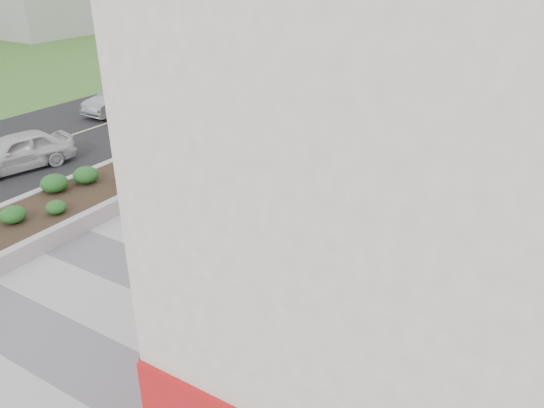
{
  "coord_description": "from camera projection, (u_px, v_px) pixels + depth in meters",
  "views": [
    {
      "loc": [
        8.24,
        -6.64,
        7.83
      ],
      "look_at": [
        0.97,
        5.22,
        1.1
      ],
      "focal_mm": 35.0,
      "sensor_mm": 36.0,
      "label": 1
    }
  ],
  "objects": [
    {
      "name": "ground",
      "position": [
        120.0,
        320.0,
        12.39
      ],
      "size": [
        160.0,
        160.0,
        0.0
      ],
      "primitive_type": "plane",
      "color": "gray",
      "rests_on": "ground"
    },
    {
      "name": "walkway",
      "position": [
        200.0,
        261.0,
        14.69
      ],
      "size": [
        8.0,
        36.0,
        0.01
      ],
      "primitive_type": "cube",
      "color": "#A8A8AD",
      "rests_on": "ground"
    },
    {
      "name": "building",
      "position": [
        535.0,
        107.0,
        14.26
      ],
      "size": [
        6.04,
        24.08,
        8.0
      ],
      "color": "beige",
      "rests_on": "ground"
    },
    {
      "name": "planter",
      "position": [
        152.0,
        164.0,
        20.16
      ],
      "size": [
        3.0,
        18.0,
        0.9
      ],
      "color": "#9E9EA0",
      "rests_on": "ground"
    },
    {
      "name": "street",
      "position": [
        43.0,
        145.0,
        23.4
      ],
      "size": [
        10.0,
        40.0,
        0.0
      ],
      "primitive_type": "cube",
      "color": "black",
      "rests_on": "ground"
    },
    {
      "name": "traffic_signal_near",
      "position": [
        261.0,
        54.0,
        28.01
      ],
      "size": [
        0.33,
        0.28,
        4.2
      ],
      "color": "black",
      "rests_on": "ground"
    },
    {
      "name": "traffic_signal_far",
      "position": [
        128.0,
        41.0,
        31.96
      ],
      "size": [
        0.33,
        0.28,
        4.2
      ],
      "color": "black",
      "rests_on": "ground"
    },
    {
      "name": "manhole_cover",
      "position": [
        215.0,
        266.0,
        14.45
      ],
      "size": [
        0.44,
        0.44,
        0.01
      ],
      "primitive_type": "cylinder",
      "color": "#595654",
      "rests_on": "ground"
    },
    {
      "name": "skateboarder",
      "position": [
        263.0,
        178.0,
        18.24
      ],
      "size": [
        0.45,
        0.74,
        1.37
      ],
      "rotation": [
        0.0,
        0.0,
        -0.11
      ],
      "color": "beige",
      "rests_on": "ground"
    },
    {
      "name": "car_white",
      "position": [
        17.0,
        152.0,
        20.51
      ],
      "size": [
        2.72,
        4.55,
        1.45
      ],
      "primitive_type": "imported",
      "rotation": [
        0.0,
        0.0,
        -0.25
      ],
      "color": "silver",
      "rests_on": "ground"
    },
    {
      "name": "car_silver",
      "position": [
        120.0,
        99.0,
        27.79
      ],
      "size": [
        1.53,
        4.24,
        1.39
      ],
      "primitive_type": "imported",
      "rotation": [
        0.0,
        0.0,
        -0.01
      ],
      "color": "#95989C",
      "rests_on": "ground"
    },
    {
      "name": "car_dark",
      "position": [
        195.0,
        107.0,
        26.29
      ],
      "size": [
        3.86,
        5.33,
        1.43
      ],
      "primitive_type": "imported",
      "rotation": [
        0.0,
        0.0,
        -0.42
      ],
      "color": "black",
      "rests_on": "ground"
    }
  ]
}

